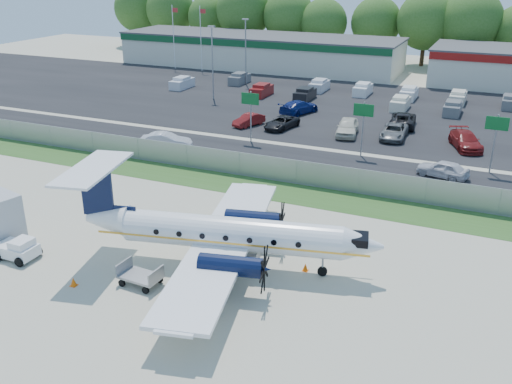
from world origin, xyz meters
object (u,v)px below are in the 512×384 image
at_px(aircraft, 225,233).
at_px(baggage_cart_near, 140,276).
at_px(pushback_tug, 18,249).
at_px(baggage_cart_far, 240,258).

height_order(aircraft, baggage_cart_near, aircraft).
height_order(pushback_tug, baggage_cart_far, pushback_tug).
height_order(baggage_cart_near, baggage_cart_far, baggage_cart_near).
relative_size(aircraft, baggage_cart_far, 7.42).
bearing_deg(pushback_tug, baggage_cart_far, 19.29).
bearing_deg(baggage_cart_far, baggage_cart_near, -136.25).
height_order(aircraft, baggage_cart_far, aircraft).
height_order(aircraft, pushback_tug, aircraft).
distance_m(pushback_tug, baggage_cart_near, 8.41).
xyz_separation_m(pushback_tug, baggage_cart_near, (8.40, 0.41, -0.06)).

